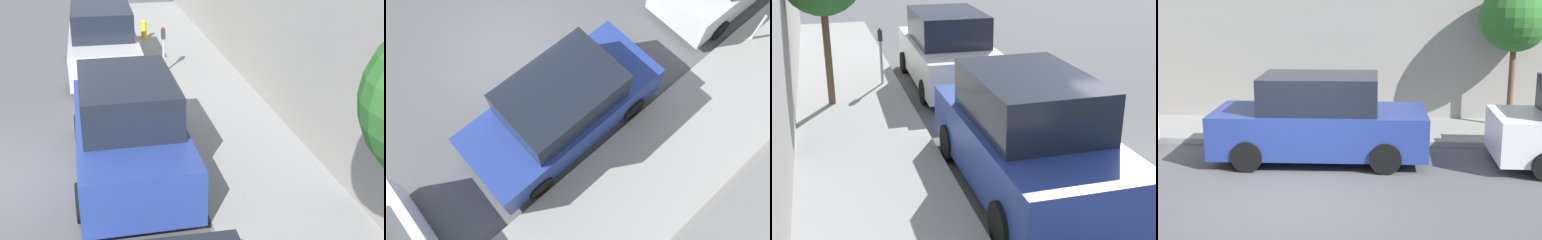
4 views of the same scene
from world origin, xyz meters
The scene contains 4 objects.
ground_plane centered at (0.00, 0.00, 0.00)m, with size 60.00×60.00×0.00m, color #515154.
sidewalk centered at (4.81, 0.00, 0.07)m, with size 2.61×32.00×0.15m.
parked_suv_second centered at (2.40, -0.22, 0.93)m, with size 2.08×4.81×1.98m.
street_tree centered at (5.31, -5.18, 3.13)m, with size 1.89×1.89×3.95m.
Camera 4 is at (-9.40, -1.52, 3.78)m, focal length 50.00 mm.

